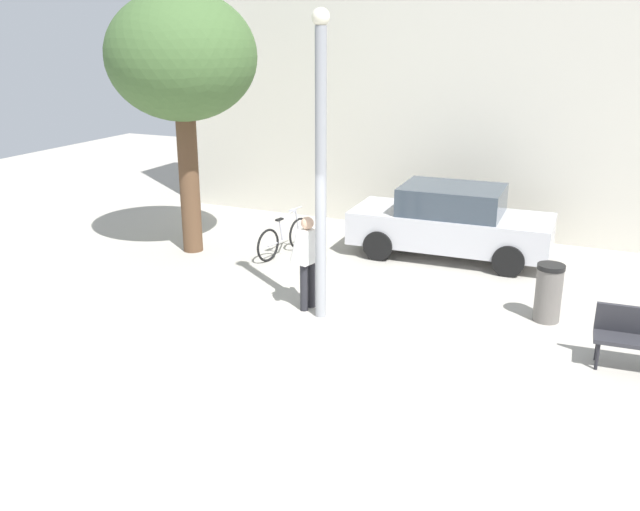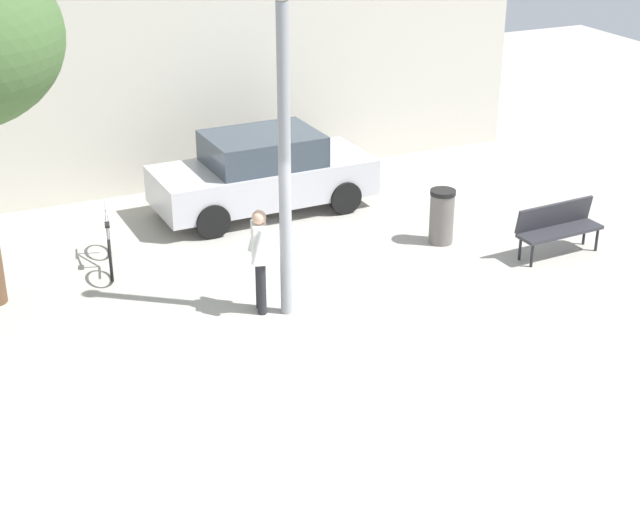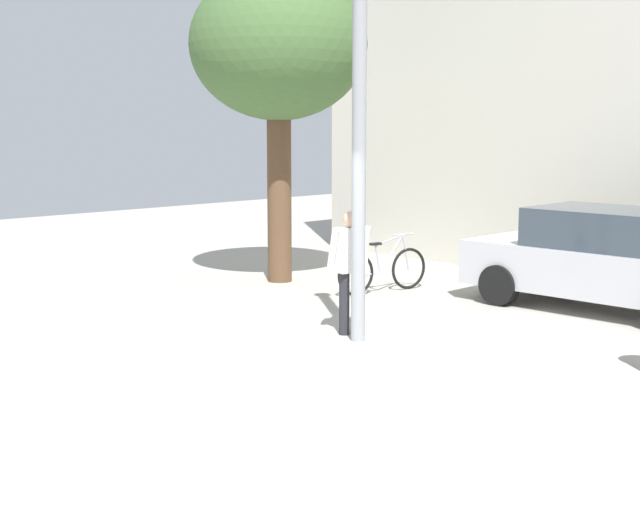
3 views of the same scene
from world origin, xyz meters
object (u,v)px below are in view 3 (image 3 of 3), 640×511
(parked_car_silver, at_px, (606,260))
(person_by_lamppost, at_px, (351,263))
(lamppost, at_px, (359,136))
(plaza_tree, at_px, (278,47))
(bicycle_silver, at_px, (383,270))

(parked_car_silver, bearing_deg, person_by_lamppost, -111.90)
(lamppost, height_order, parked_car_silver, lamppost)
(person_by_lamppost, distance_m, plaza_tree, 5.29)
(person_by_lamppost, height_order, parked_car_silver, person_by_lamppost)
(person_by_lamppost, relative_size, parked_car_silver, 0.39)
(lamppost, distance_m, plaza_tree, 4.87)
(bicycle_silver, distance_m, parked_car_silver, 3.60)
(person_by_lamppost, height_order, plaza_tree, plaza_tree)
(person_by_lamppost, xyz_separation_m, plaza_tree, (-3.74, 2.02, 3.14))
(plaza_tree, bearing_deg, parked_car_silver, 19.60)
(plaza_tree, relative_size, bicycle_silver, 3.07)
(plaza_tree, height_order, bicycle_silver, plaza_tree)
(bicycle_silver, relative_size, parked_car_silver, 0.42)
(plaza_tree, bearing_deg, bicycle_silver, 15.45)
(lamppost, bearing_deg, plaza_tree, 151.43)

